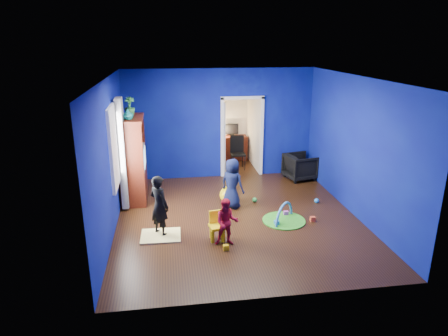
{
  "coord_description": "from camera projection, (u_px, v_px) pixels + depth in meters",
  "views": [
    {
      "loc": [
        -1.4,
        -7.57,
        3.61
      ],
      "look_at": [
        -0.23,
        0.4,
        0.99
      ],
      "focal_mm": 32.0,
      "sensor_mm": 36.0,
      "label": 1
    }
  ],
  "objects": [
    {
      "name": "play_mat",
      "position": [
        284.0,
        220.0,
        8.28
      ],
      "size": [
        0.89,
        0.89,
        0.02
      ],
      "primitive_type": "cylinder",
      "color": "green",
      "rests_on": "floor"
    },
    {
      "name": "study_desk",
      "position": [
        232.0,
        148.0,
        12.41
      ],
      "size": [
        0.88,
        0.44,
        0.75
      ],
      "primitive_type": "cube",
      "color": "#3D140A",
      "rests_on": "floor"
    },
    {
      "name": "folding_chair",
      "position": [
        238.0,
        154.0,
        11.48
      ],
      "size": [
        0.4,
        0.4,
        0.92
      ],
      "primitive_type": "cube",
      "color": "black",
      "rests_on": "floor"
    },
    {
      "name": "ceiling",
      "position": [
        239.0,
        78.0,
        7.54
      ],
      "size": [
        5.0,
        5.5,
        0.01
      ],
      "primitive_type": "cube",
      "color": "white",
      "rests_on": "wall_back"
    },
    {
      "name": "toy_2",
      "position": [
        226.0,
        248.0,
        7.14
      ],
      "size": [
        0.1,
        0.08,
        0.1
      ],
      "primitive_type": "cube",
      "color": "#E7AD0C",
      "rests_on": "floor"
    },
    {
      "name": "child_black",
      "position": [
        159.0,
        206.0,
        7.55
      ],
      "size": [
        0.51,
        0.51,
        1.2
      ],
      "primitive_type": "imported",
      "rotation": [
        0.0,
        0.0,
        2.33
      ],
      "color": "black",
      "rests_on": "floor"
    },
    {
      "name": "doorway",
      "position": [
        242.0,
        138.0,
        10.78
      ],
      "size": [
        1.16,
        0.1,
        2.1
      ],
      "primitive_type": "cube",
      "color": "white",
      "rests_on": "floor"
    },
    {
      "name": "child_navy",
      "position": [
        232.0,
        183.0,
        8.8
      ],
      "size": [
        0.65,
        0.64,
        1.13
      ],
      "primitive_type": "imported",
      "rotation": [
        0.0,
        0.0,
        2.4
      ],
      "color": "#0E1135",
      "rests_on": "floor"
    },
    {
      "name": "book_shelf",
      "position": [
        232.0,
        94.0,
        12.0
      ],
      "size": [
        0.88,
        0.24,
        0.04
      ],
      "primitive_type": "cube",
      "color": "white",
      "rests_on": "study_desk"
    },
    {
      "name": "floor",
      "position": [
        238.0,
        218.0,
        8.43
      ],
      "size": [
        5.0,
        5.5,
        0.01
      ],
      "primitive_type": "cube",
      "color": "black",
      "rests_on": "ground"
    },
    {
      "name": "wall_back",
      "position": [
        220.0,
        124.0,
        10.57
      ],
      "size": [
        5.0,
        0.02,
        2.9
      ],
      "primitive_type": "cube",
      "color": "navy",
      "rests_on": "floor"
    },
    {
      "name": "toy_1",
      "position": [
        317.0,
        201.0,
        9.19
      ],
      "size": [
        0.11,
        0.11,
        0.11
      ],
      "primitive_type": "sphere",
      "color": "#298FE8",
      "rests_on": "floor"
    },
    {
      "name": "toy_0",
      "position": [
        313.0,
        219.0,
        8.26
      ],
      "size": [
        0.1,
        0.08,
        0.1
      ],
      "primitive_type": "cube",
      "color": "#E74B26",
      "rests_on": "floor"
    },
    {
      "name": "alcove",
      "position": [
        236.0,
        124.0,
        11.54
      ],
      "size": [
        1.0,
        1.75,
        2.5
      ],
      "primitive_type": null,
      "color": "silver",
      "rests_on": "floor"
    },
    {
      "name": "wall_left",
      "position": [
        110.0,
        157.0,
        7.64
      ],
      "size": [
        0.02,
        5.5,
        2.9
      ],
      "primitive_type": "cube",
      "color": "navy",
      "rests_on": "floor"
    },
    {
      "name": "tv_armoire",
      "position": [
        133.0,
        159.0,
        9.11
      ],
      "size": [
        0.58,
        1.14,
        1.96
      ],
      "primitive_type": "cube",
      "color": "#3D100A",
      "rests_on": "floor"
    },
    {
      "name": "hopper_ball",
      "position": [
        228.0,
        195.0,
        9.15
      ],
      "size": [
        0.39,
        0.39,
        0.39
      ],
      "primitive_type": "sphere",
      "color": "yellow",
      "rests_on": "floor"
    },
    {
      "name": "toddler_red",
      "position": [
        227.0,
        222.0,
        7.22
      ],
      "size": [
        0.47,
        0.38,
        0.89
      ],
      "primitive_type": "imported",
      "rotation": [
        0.0,
        0.0,
        -0.12
      ],
      "color": "red",
      "rests_on": "floor"
    },
    {
      "name": "window_left",
      "position": [
        113.0,
        147.0,
        7.94
      ],
      "size": [
        0.03,
        0.95,
        1.55
      ],
      "primitive_type": "cube",
      "color": "white",
      "rests_on": "wall_left"
    },
    {
      "name": "toy_3",
      "position": [
        255.0,
        200.0,
        9.25
      ],
      "size": [
        0.11,
        0.11,
        0.11
      ],
      "primitive_type": "sphere",
      "color": "green",
      "rests_on": "floor"
    },
    {
      "name": "vase",
      "position": [
        128.0,
        114.0,
        8.49
      ],
      "size": [
        0.29,
        0.29,
        0.23
      ],
      "primitive_type": "imported",
      "rotation": [
        0.0,
        0.0,
        -0.39
      ],
      "color": "#0D656F",
      "rests_on": "tv_armoire"
    },
    {
      "name": "toy_arch",
      "position": [
        284.0,
        220.0,
        8.28
      ],
      "size": [
        0.56,
        0.63,
        0.8
      ],
      "primitive_type": "torus",
      "rotation": [
        1.57,
        0.0,
        0.86
      ],
      "color": "#3F8CD8",
      "rests_on": "floor"
    },
    {
      "name": "kid_chair",
      "position": [
        217.0,
        228.0,
        7.44
      ],
      "size": [
        0.32,
        0.32,
        0.5
      ],
      "primitive_type": "cube",
      "rotation": [
        0.0,
        0.0,
        0.16
      ],
      "color": "yellow",
      "rests_on": "floor"
    },
    {
      "name": "potted_plant",
      "position": [
        130.0,
        106.0,
        8.95
      ],
      "size": [
        0.27,
        0.27,
        0.41
      ],
      "primitive_type": "imported",
      "rotation": [
        0.0,
        0.0,
        0.18
      ],
      "color": "#2E7F36",
      "rests_on": "tv_armoire"
    },
    {
      "name": "toy_4",
      "position": [
        286.0,
        213.0,
        8.53
      ],
      "size": [
        0.1,
        0.08,
        0.1
      ],
      "primitive_type": "cube",
      "color": "#BA45B2",
      "rests_on": "floor"
    },
    {
      "name": "curtain",
      "position": [
        122.0,
        154.0,
        8.57
      ],
      "size": [
        0.14,
        0.42,
        2.4
      ],
      "primitive_type": "cube",
      "color": "slate",
      "rests_on": "floor"
    },
    {
      "name": "crt_tv",
      "position": [
        134.0,
        158.0,
        9.11
      ],
      "size": [
        0.46,
        0.7,
        0.54
      ],
      "primitive_type": "cube",
      "color": "silver",
      "rests_on": "tv_armoire"
    },
    {
      "name": "wall_right",
      "position": [
        356.0,
        147.0,
        8.33
      ],
      "size": [
        0.02,
        5.5,
        2.9
      ],
      "primitive_type": "cube",
      "color": "navy",
      "rests_on": "floor"
    },
    {
      "name": "wall_front",
      "position": [
        275.0,
        206.0,
        5.4
      ],
      "size": [
        5.0,
        0.02,
        2.9
      ],
      "primitive_type": "cube",
      "color": "navy",
      "rests_on": "floor"
    },
    {
      "name": "yellow_blanket",
      "position": [
        161.0,
        236.0,
        7.64
      ],
      "size": [
        0.77,
        0.62,
        0.03
      ],
      "primitive_type": "cube",
      "rotation": [
        0.0,
        0.0,
        -0.03
      ],
      "color": "#F2E07A",
      "rests_on": "floor"
    },
    {
      "name": "desk_lamp",
      "position": [
        223.0,
        130.0,
        12.25
      ],
      "size": [
        0.14,
        0.14,
        0.14
      ],
      "primitive_type": "sphere",
      "color": "#FFD88C",
      "rests_on": "study_desk"
    },
    {
      "name": "armchair",
      "position": [
        300.0,
        167.0,
        10.69
      ],
      "size": [
        0.9,
        0.88,
        0.69
      ],
      "primitive_type": "imported",
      "rotation": [
        0.0,
        0.0,
        1.78
      ],
      "color": "black",
      "rests_on": "floor"
    },
    {
      "name": "desk_monitor",
      "position": [
        232.0,
        129.0,
        12.34
      ],
      "size": [
        0.4,
        0.05,
        0.32
      ],
      "primitive_type": "cube",
      "color": "black",
      "rests_on": "study_desk"
    },
    {
      "name": "toy_5",
      "position": [
        277.0,
        223.0,
        8.09
      ],
      "size": [
        0.1,
        0.08,
        0.1
      ],
      "primitive_type": "cube",
      "color": "#227BC4",
      "rests_on": "floor"
    }
  ]
}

